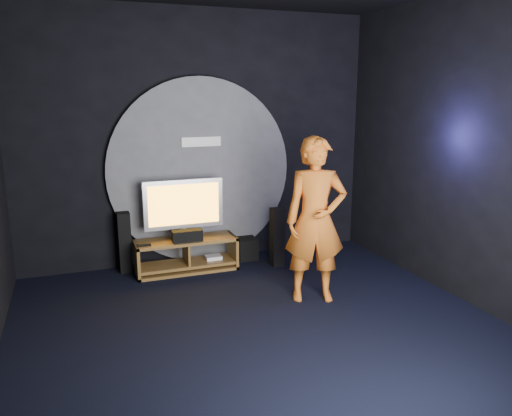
{
  "coord_description": "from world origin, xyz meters",
  "views": [
    {
      "loc": [
        -1.69,
        -4.34,
        2.4
      ],
      "look_at": [
        0.31,
        1.05,
        1.05
      ],
      "focal_mm": 35.0,
      "sensor_mm": 36.0,
      "label": 1
    }
  ],
  "objects": [
    {
      "name": "tv",
      "position": [
        -0.33,
        2.12,
        0.89
      ],
      "size": [
        1.07,
        0.22,
        0.8
      ],
      "color": "silver",
      "rests_on": "media_console"
    },
    {
      "name": "wall_disc_panel",
      "position": [
        0.0,
        2.44,
        1.3
      ],
      "size": [
        2.6,
        0.11,
        2.6
      ],
      "color": "#515156",
      "rests_on": "ground"
    },
    {
      "name": "floor",
      "position": [
        0.0,
        0.0,
        0.0
      ],
      "size": [
        5.0,
        5.0,
        0.0
      ],
      "primitive_type": "plane",
      "color": "black",
      "rests_on": "ground"
    },
    {
      "name": "front_wall",
      "position": [
        0.0,
        -2.5,
        1.75
      ],
      "size": [
        5.0,
        0.04,
        3.5
      ],
      "primitive_type": "cube",
      "color": "black",
      "rests_on": "ground"
    },
    {
      "name": "subwoofer",
      "position": [
        0.6,
        2.24,
        0.16
      ],
      "size": [
        0.28,
        0.28,
        0.31
      ],
      "primitive_type": "cube",
      "color": "black",
      "rests_on": "ground"
    },
    {
      "name": "right_wall",
      "position": [
        2.5,
        0.0,
        1.75
      ],
      "size": [
        0.04,
        5.0,
        3.5
      ],
      "primitive_type": "cube",
      "color": "black",
      "rests_on": "ground"
    },
    {
      "name": "tower_speaker_left",
      "position": [
        -1.11,
        2.31,
        0.41
      ],
      "size": [
        0.17,
        0.18,
        0.83
      ],
      "primitive_type": "cube",
      "color": "black",
      "rests_on": "ground"
    },
    {
      "name": "center_speaker",
      "position": [
        -0.33,
        1.95,
        0.53
      ],
      "size": [
        0.4,
        0.15,
        0.15
      ],
      "primitive_type": "cube",
      "color": "black",
      "rests_on": "media_console"
    },
    {
      "name": "tower_speaker_right",
      "position": [
        0.91,
        1.82,
        0.41
      ],
      "size": [
        0.17,
        0.18,
        0.83
      ],
      "primitive_type": "cube",
      "color": "black",
      "rests_on": "ground"
    },
    {
      "name": "back_wall",
      "position": [
        0.0,
        2.5,
        1.75
      ],
      "size": [
        5.0,
        0.04,
        3.5
      ],
      "primitive_type": "cube",
      "color": "black",
      "rests_on": "ground"
    },
    {
      "name": "remote",
      "position": [
        -0.91,
        1.93,
        0.46
      ],
      "size": [
        0.18,
        0.05,
        0.02
      ],
      "primitive_type": "cube",
      "color": "black",
      "rests_on": "media_console"
    },
    {
      "name": "media_console",
      "position": [
        -0.33,
        2.05,
        0.2
      ],
      "size": [
        1.37,
        0.45,
        0.45
      ],
      "color": "brown",
      "rests_on": "ground"
    },
    {
      "name": "player",
      "position": [
        0.87,
        0.6,
        0.96
      ],
      "size": [
        0.8,
        0.65,
        1.92
      ],
      "primitive_type": "imported",
      "rotation": [
        0.0,
        0.0,
        -0.3
      ],
      "color": "#CC631B",
      "rests_on": "ground"
    }
  ]
}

